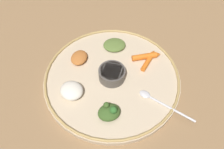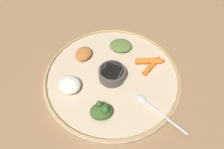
# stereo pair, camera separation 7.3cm
# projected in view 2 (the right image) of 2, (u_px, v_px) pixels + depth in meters

# --- Properties ---
(ground_plane) EXTENTS (2.40, 2.40, 0.00)m
(ground_plane) POSITION_uv_depth(u_px,v_px,m) (112.00, 81.00, 0.76)
(ground_plane) COLOR olive
(platter) EXTENTS (0.42, 0.42, 0.02)m
(platter) POSITION_uv_depth(u_px,v_px,m) (112.00, 79.00, 0.75)
(platter) COLOR #C6B293
(platter) RESTS_ON ground_plane
(platter_rim) EXTENTS (0.42, 0.42, 0.01)m
(platter_rim) POSITION_uv_depth(u_px,v_px,m) (112.00, 77.00, 0.74)
(platter_rim) COLOR tan
(platter_rim) RESTS_ON platter
(center_bowl) EXTENTS (0.08, 0.08, 0.04)m
(center_bowl) POSITION_uv_depth(u_px,v_px,m) (112.00, 74.00, 0.73)
(center_bowl) COLOR #4C4742
(center_bowl) RESTS_ON platter
(spoon) EXTENTS (0.18, 0.03, 0.01)m
(spoon) POSITION_uv_depth(u_px,v_px,m) (153.00, 108.00, 0.68)
(spoon) COLOR silver
(spoon) RESTS_ON platter
(greens_pile) EXTENTS (0.08, 0.08, 0.05)m
(greens_pile) POSITION_uv_depth(u_px,v_px,m) (102.00, 111.00, 0.66)
(greens_pile) COLOR #385623
(greens_pile) RESTS_ON platter
(carrot_near_spoon) EXTENTS (0.03, 0.10, 0.02)m
(carrot_near_spoon) POSITION_uv_depth(u_px,v_px,m) (152.00, 65.00, 0.76)
(carrot_near_spoon) COLOR orange
(carrot_near_spoon) RESTS_ON platter
(carrot_outer) EXTENTS (0.08, 0.08, 0.02)m
(carrot_outer) POSITION_uv_depth(u_px,v_px,m) (150.00, 61.00, 0.77)
(carrot_outer) COLOR orange
(carrot_outer) RESTS_ON platter
(mound_rice_white) EXTENTS (0.07, 0.07, 0.03)m
(mound_rice_white) POSITION_uv_depth(u_px,v_px,m) (70.00, 85.00, 0.71)
(mound_rice_white) COLOR silver
(mound_rice_white) RESTS_ON platter
(mound_collards) EXTENTS (0.10, 0.10, 0.02)m
(mound_collards) POSITION_uv_depth(u_px,v_px,m) (121.00, 46.00, 0.81)
(mound_collards) COLOR #567033
(mound_collards) RESTS_ON platter
(mound_chickpea) EXTENTS (0.07, 0.08, 0.02)m
(mound_chickpea) POSITION_uv_depth(u_px,v_px,m) (84.00, 54.00, 0.79)
(mound_chickpea) COLOR #B2662D
(mound_chickpea) RESTS_ON platter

